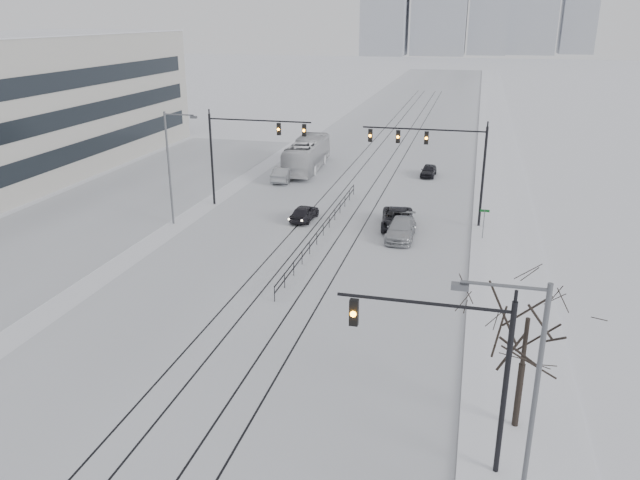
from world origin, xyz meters
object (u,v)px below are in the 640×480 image
Objects in this scene: sedan_nb_right at (401,229)px; bare_tree at (527,330)px; traffic_mast_near at (460,360)px; sedan_nb_front at (397,219)px; sedan_nb_far at (428,171)px; box_truck at (307,155)px; sedan_sb_inner at (304,213)px; sedan_sb_outer at (284,174)px.

bare_tree is at bearing -71.74° from sedan_nb_right.
sedan_nb_right is at bearing 101.31° from traffic_mast_near.
traffic_mast_near is 28.14m from sedan_nb_front.
traffic_mast_near is 1.95× the size of sedan_nb_far.
sedan_nb_far is (0.41, 19.94, -0.12)m from sedan_nb_right.
sedan_sb_inner is at bearing 101.80° from box_truck.
sedan_nb_far is at bearing 88.45° from sedan_nb_right.
sedan_sb_inner is 19.55m from sedan_nb_far.
bare_tree is 42.20m from sedan_sb_outer.
bare_tree is 1.30× the size of sedan_sb_outer.
sedan_sb_outer is at bearing 76.35° from box_truck.
traffic_mast_near is 48.03m from box_truck.
box_truck is (-12.06, 17.27, 0.94)m from sedan_nb_front.
sedan_nb_far is (1.00, 17.57, -0.12)m from sedan_nb_front.
sedan_nb_right is at bearing 168.21° from sedan_sb_inner.
sedan_sb_inner is 0.77× the size of sedan_nb_right.
sedan_nb_front reaches higher than sedan_nb_right.
sedan_nb_right is at bearing -82.36° from sedan_nb_front.
sedan_nb_front is at bearing 135.62° from sedan_sb_outer.
sedan_sb_outer reaches higher than sedan_sb_inner.
sedan_nb_far is at bearing -160.31° from sedan_sb_outer.
traffic_mast_near is 0.58× the size of box_truck.
bare_tree is 1.16× the size of sedan_nb_front.
sedan_sb_outer is at bearing 133.04° from sedan_nb_right.
box_truck reaches higher than sedan_nb_front.
box_truck is at bearing 122.42° from sedan_nb_right.
sedan_nb_far is 0.30× the size of box_truck.
box_truck is (1.01, 5.19, 0.90)m from sedan_sb_outer.
sedan_nb_right is (-7.40, 21.95, -3.76)m from bare_tree.
traffic_mast_near is 43.74m from sedan_sb_outer.
sedan_sb_outer is 15.11m from sedan_nb_far.
sedan_sb_inner is 1.07× the size of sedan_nb_far.
sedan_sb_outer reaches higher than sedan_nb_far.
sedan_sb_inner is (-15.61, 24.34, -3.83)m from bare_tree.
sedan_nb_front is 1.05× the size of sedan_nb_right.
sedan_nb_front is 2.44m from sedan_nb_right.
sedan_sb_inner reaches higher than sedan_nb_far.
bare_tree is at bearing 113.11° from box_truck.
traffic_mast_near is 1.33× the size of sedan_nb_front.
bare_tree is (2.41, 3.00, -0.07)m from traffic_mast_near.
box_truck is at bearing -175.96° from sedan_nb_far.
sedan_nb_far is (8.62, 17.54, -0.04)m from sedan_sb_inner.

